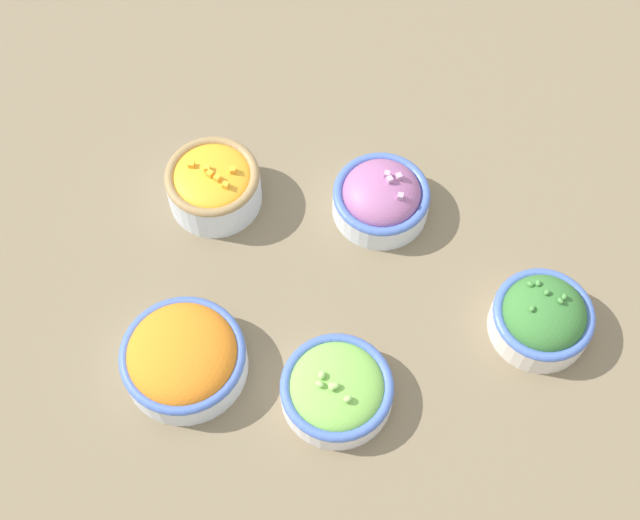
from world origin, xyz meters
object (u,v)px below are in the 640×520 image
at_px(bowl_squash, 213,184).
at_px(bowl_carrots, 183,357).
at_px(bowl_lettuce, 337,389).
at_px(bowl_red_onion, 381,197).
at_px(bowl_broccoli, 542,317).

bearing_deg(bowl_squash, bowl_carrots, -112.24).
bearing_deg(bowl_carrots, bowl_lettuce, -28.45).
bearing_deg(bowl_red_onion, bowl_lettuce, -119.80).
xyz_separation_m(bowl_red_onion, bowl_carrots, (-0.28, -0.14, 0.00)).
relative_size(bowl_squash, bowl_carrots, 0.82).
xyz_separation_m(bowl_squash, bowl_carrots, (-0.09, -0.21, -0.00)).
bearing_deg(bowl_lettuce, bowl_red_onion, 60.20).
distance_m(bowl_lettuce, bowl_carrots, 0.18).
height_order(bowl_lettuce, bowl_carrots, bowl_carrots).
bearing_deg(bowl_lettuce, bowl_carrots, 151.55).
distance_m(bowl_lettuce, bowl_squash, 0.31).
distance_m(bowl_red_onion, bowl_broccoli, 0.24).
relative_size(bowl_broccoli, bowl_squash, 1.00).
bearing_deg(bowl_red_onion, bowl_carrots, -154.11).
bearing_deg(bowl_lettuce, bowl_squash, 103.00).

